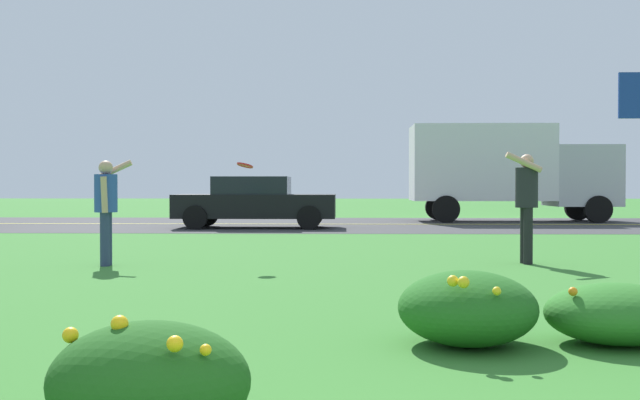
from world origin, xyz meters
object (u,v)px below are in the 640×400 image
Objects in this scene: person_catcher_dark_shirt at (526,198)px; car_black_center_left at (255,202)px; person_thrower_blue_shirt at (106,203)px; box_truck_silver at (508,167)px; frisbee_red at (245,165)px.

car_black_center_left is at bearing 117.88° from person_catcher_dark_shirt.
person_catcher_dark_shirt is 0.38× the size of car_black_center_left.
person_thrower_blue_shirt is 17.44m from box_truck_silver.
person_catcher_dark_shirt is 6.61× the size of frisbee_red.
person_catcher_dark_shirt is at bearing 3.48° from frisbee_red.
person_catcher_dark_shirt is at bearing -100.42° from box_truck_silver.
frisbee_red reaches higher than car_black_center_left.
person_catcher_dark_shirt is 0.25× the size of box_truck_silver.
person_catcher_dark_shirt is 4.32m from frisbee_red.
person_thrower_blue_shirt reaches higher than car_black_center_left.
box_truck_silver is at bearing 28.68° from car_black_center_left.
person_catcher_dark_shirt is at bearing -62.12° from car_black_center_left.
person_thrower_blue_shirt is 0.93× the size of person_catcher_dark_shirt.
person_thrower_blue_shirt is 2.14m from frisbee_red.
car_black_center_left is (-1.04, 10.33, -0.76)m from frisbee_red.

